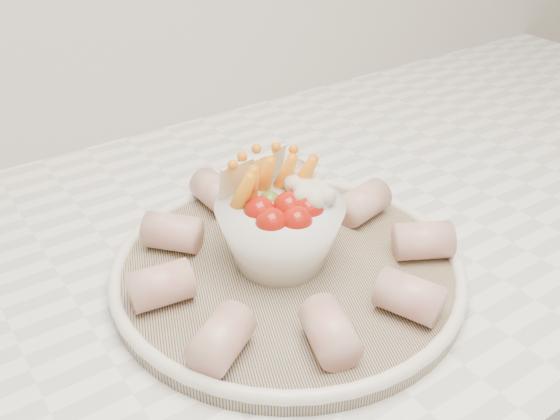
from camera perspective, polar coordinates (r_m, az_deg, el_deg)
serving_platter at (r=0.58m, az=0.71°, el=-5.32°), size 0.42×0.42×0.02m
veggie_bowl at (r=0.56m, az=0.07°, el=-1.30°), size 0.12×0.12×0.10m
cured_meat_rolls at (r=0.57m, az=0.72°, el=-3.58°), size 0.29×0.29×0.04m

